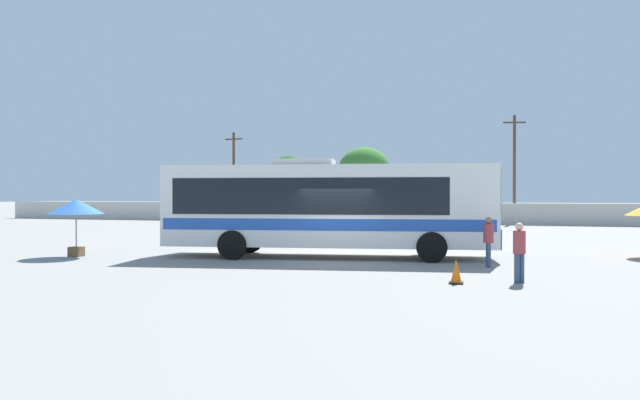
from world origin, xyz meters
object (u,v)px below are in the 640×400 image
at_px(utility_pole_near, 514,167).
at_px(traffic_cone_on_apron, 456,272).
at_px(coach_bus_white_blue, 324,205).
at_px(vendor_umbrella_near_gate_blue, 76,208).
at_px(utility_pole_far, 234,174).
at_px(roadside_tree_midleft, 364,169).
at_px(roadside_tree_left, 288,171).
at_px(attendant_by_bus_door, 488,239).
at_px(passenger_waiting_on_apron, 519,249).
at_px(parked_car_second_silver, 318,215).
at_px(parked_car_leftmost_silver, 239,214).

height_order(utility_pole_near, traffic_cone_on_apron, utility_pole_near).
xyz_separation_m(coach_bus_white_blue, vendor_umbrella_near_gate_blue, (-8.93, -2.35, -0.11)).
xyz_separation_m(utility_pole_far, roadside_tree_midleft, (11.30, 4.18, 0.52)).
bearing_deg(roadside_tree_left, attendant_by_bus_door, -60.84).
xyz_separation_m(passenger_waiting_on_apron, parked_car_second_silver, (-13.19, 26.47, -0.11)).
bearing_deg(parked_car_second_silver, roadside_tree_left, 121.66).
bearing_deg(parked_car_leftmost_silver, roadside_tree_midleft, 52.29).
bearing_deg(vendor_umbrella_near_gate_blue, coach_bus_white_blue, 14.75).
bearing_deg(roadside_tree_midleft, roadside_tree_left, -167.72).
bearing_deg(utility_pole_far, traffic_cone_on_apron, -57.21).
relative_size(passenger_waiting_on_apron, utility_pole_near, 0.18).
bearing_deg(parked_car_second_silver, roadside_tree_midleft, 82.28).
height_order(utility_pole_far, traffic_cone_on_apron, utility_pole_far).
relative_size(roadside_tree_midleft, traffic_cone_on_apron, 10.53).
height_order(parked_car_leftmost_silver, parked_car_second_silver, parked_car_leftmost_silver).
xyz_separation_m(attendant_by_bus_door, roadside_tree_midleft, (-11.01, 33.74, 3.81)).
distance_m(coach_bus_white_blue, attendant_by_bus_door, 6.04).
xyz_separation_m(parked_car_leftmost_silver, parked_car_second_silver, (6.62, -0.11, -0.02)).
distance_m(roadside_tree_midleft, traffic_cone_on_apron, 39.17).
relative_size(utility_pole_near, roadside_tree_left, 1.47).
relative_size(parked_car_second_silver, roadside_tree_left, 0.70).
bearing_deg(passenger_waiting_on_apron, coach_bus_white_blue, 144.84).
relative_size(parked_car_leftmost_silver, utility_pole_near, 0.50).
xyz_separation_m(coach_bus_white_blue, utility_pole_far, (-16.51, 28.17, 2.26)).
bearing_deg(utility_pole_far, vendor_umbrella_near_gate_blue, -76.04).
xyz_separation_m(passenger_waiting_on_apron, parked_car_leftmost_silver, (-19.81, 26.58, -0.10)).
bearing_deg(passenger_waiting_on_apron, utility_pole_far, 125.13).
xyz_separation_m(parked_car_second_silver, utility_pole_near, (14.55, 7.52, 3.82)).
height_order(coach_bus_white_blue, utility_pole_far, utility_pole_far).
bearing_deg(traffic_cone_on_apron, coach_bus_white_blue, 133.77).
distance_m(coach_bus_white_blue, parked_car_second_silver, 22.86).
distance_m(parked_car_leftmost_silver, utility_pole_far, 7.79).
relative_size(coach_bus_white_blue, utility_pole_near, 1.38).
xyz_separation_m(coach_bus_white_blue, traffic_cone_on_apron, (4.99, -5.20, -1.61)).
relative_size(attendant_by_bus_door, passenger_waiting_on_apron, 1.01).
bearing_deg(parked_car_second_silver, vendor_umbrella_near_gate_blue, -95.41).
height_order(parked_car_leftmost_silver, traffic_cone_on_apron, parked_car_leftmost_silver).
height_order(vendor_umbrella_near_gate_blue, parked_car_leftmost_silver, vendor_umbrella_near_gate_blue).
height_order(coach_bus_white_blue, parked_car_leftmost_silver, coach_bus_white_blue).
relative_size(utility_pole_far, roadside_tree_left, 1.34).
distance_m(attendant_by_bus_door, roadside_tree_midleft, 35.69).
xyz_separation_m(utility_pole_far, traffic_cone_on_apron, (21.50, -33.38, -3.87)).
distance_m(vendor_umbrella_near_gate_blue, parked_car_second_silver, 24.33).
bearing_deg(attendant_by_bus_door, vendor_umbrella_near_gate_blue, -176.24).
xyz_separation_m(coach_bus_white_blue, parked_car_leftmost_silver, (-13.25, 21.96, -1.13)).
distance_m(parked_car_second_silver, roadside_tree_left, 11.20).
height_order(passenger_waiting_on_apron, parked_car_second_silver, passenger_waiting_on_apron).
xyz_separation_m(parked_car_second_silver, traffic_cone_on_apron, (11.62, -27.05, -0.46)).
distance_m(passenger_waiting_on_apron, traffic_cone_on_apron, 1.77).
relative_size(coach_bus_white_blue, roadside_tree_midleft, 1.80).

